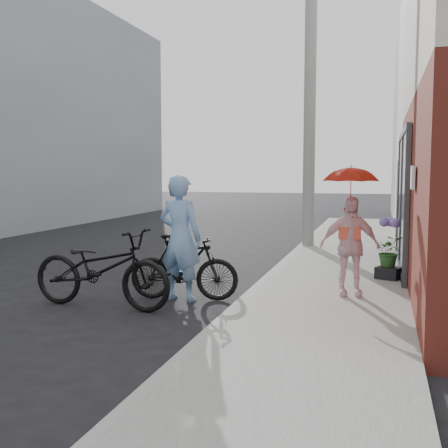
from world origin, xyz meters
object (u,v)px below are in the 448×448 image
at_px(kimono_woman, 349,246).
at_px(bike_right, 184,267).
at_px(utility_pole, 310,102).
at_px(officer, 180,238).
at_px(bike_left, 101,268).
at_px(planter, 389,273).

bearing_deg(kimono_woman, bike_right, 177.80).
distance_m(utility_pole, officer, 6.39).
bearing_deg(kimono_woman, utility_pole, 90.64).
bearing_deg(bike_right, bike_left, 121.94).
xyz_separation_m(bike_left, bike_right, (0.94, 0.78, -0.07)).
bearing_deg(planter, kimono_woman, -111.79).
bearing_deg(officer, utility_pole, -91.25).
height_order(utility_pole, kimono_woman, utility_pole).
bearing_deg(officer, kimono_woman, -158.60).
relative_size(utility_pole, bike_right, 4.34).
height_order(officer, bike_right, officer).
relative_size(bike_left, planter, 5.75).
relative_size(officer, planter, 5.02).
distance_m(bike_right, planter, 3.49).
bearing_deg(bike_left, planter, -51.36).
relative_size(bike_right, kimono_woman, 1.13).
xyz_separation_m(utility_pole, planter, (1.83, -3.81, -3.28)).
bearing_deg(planter, officer, -147.20).
bearing_deg(planter, bike_right, -147.34).
bearing_deg(bike_right, kimono_woman, -87.22).
xyz_separation_m(kimono_woman, planter, (0.57, 1.44, -0.62)).
distance_m(bike_left, bike_right, 1.22).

